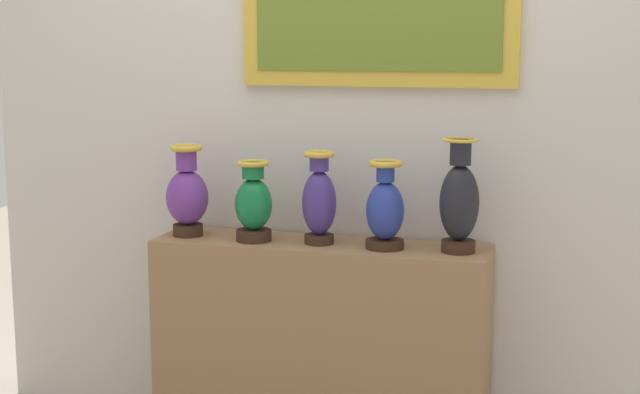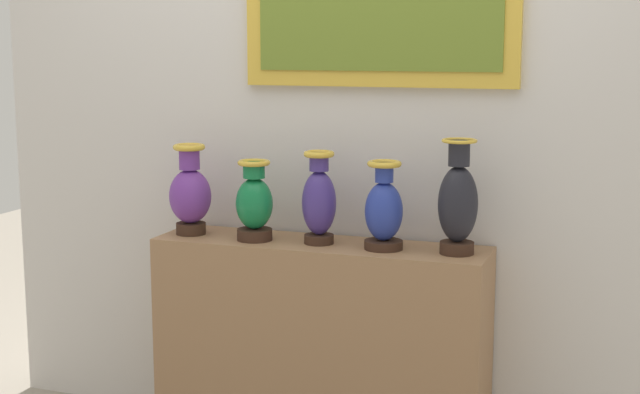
% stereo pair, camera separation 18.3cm
% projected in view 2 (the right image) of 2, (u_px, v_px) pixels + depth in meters
% --- Properties ---
extents(display_shelf, '(1.28, 0.32, 0.83)m').
position_uv_depth(display_shelf, '(320.00, 348.00, 3.56)').
color(display_shelf, '#99704C').
rests_on(display_shelf, ground_plane).
extents(back_wall, '(2.97, 0.14, 2.74)m').
position_uv_depth(back_wall, '(340.00, 92.00, 3.60)').
color(back_wall, silver).
rests_on(back_wall, ground_plane).
extents(vase_violet, '(0.16, 0.16, 0.36)m').
position_uv_depth(vase_violet, '(190.00, 194.00, 3.62)').
color(vase_violet, '#382319').
rests_on(vase_violet, display_shelf).
extents(vase_emerald, '(0.14, 0.14, 0.31)m').
position_uv_depth(vase_emerald, '(254.00, 203.00, 3.51)').
color(vase_emerald, '#382319').
rests_on(vase_emerald, display_shelf).
extents(vase_indigo, '(0.13, 0.13, 0.35)m').
position_uv_depth(vase_indigo, '(319.00, 200.00, 3.45)').
color(vase_indigo, '#382319').
rests_on(vase_indigo, display_shelf).
extents(vase_cobalt, '(0.14, 0.14, 0.33)m').
position_uv_depth(vase_cobalt, '(384.00, 210.00, 3.36)').
color(vase_cobalt, '#382319').
rests_on(vase_cobalt, display_shelf).
extents(vase_onyx, '(0.14, 0.14, 0.41)m').
position_uv_depth(vase_onyx, '(458.00, 203.00, 3.28)').
color(vase_onyx, '#382319').
rests_on(vase_onyx, display_shelf).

